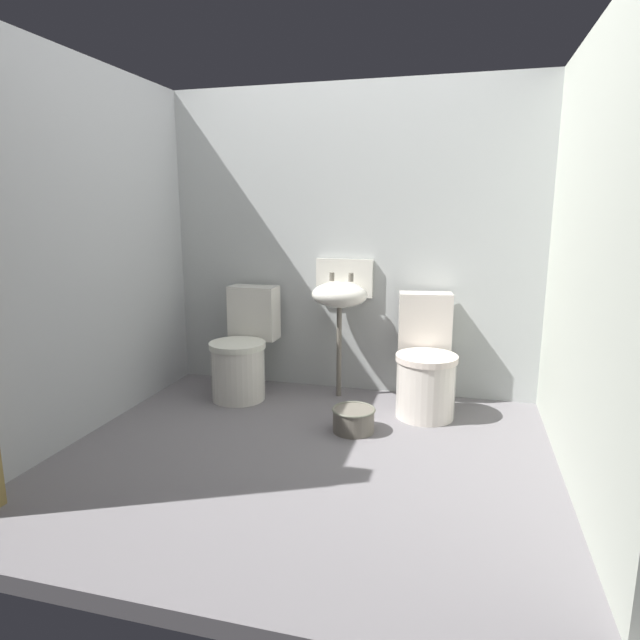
{
  "coord_description": "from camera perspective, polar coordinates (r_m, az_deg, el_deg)",
  "views": [
    {
      "loc": [
        0.8,
        -2.74,
        1.35
      ],
      "look_at": [
        0.0,
        0.28,
        0.7
      ],
      "focal_mm": 30.25,
      "sensor_mm": 36.0,
      "label": 1
    }
  ],
  "objects": [
    {
      "name": "toilet_right",
      "position": [
        3.67,
        11.08,
        -4.78
      ],
      "size": [
        0.45,
        0.64,
        0.78
      ],
      "rotation": [
        0.0,
        0.0,
        3.27
      ],
      "color": "silver",
      "rests_on": "ground"
    },
    {
      "name": "wall_back",
      "position": [
        4.0,
        3.3,
        8.23
      ],
      "size": [
        3.11,
        0.1,
        2.21
      ],
      "primitive_type": "cube",
      "color": "#ACB0AE",
      "rests_on": "ground"
    },
    {
      "name": "bucket",
      "position": [
        3.37,
        3.57,
        -10.42
      ],
      "size": [
        0.27,
        0.27,
        0.15
      ],
      "color": "#686157",
      "rests_on": "ground"
    },
    {
      "name": "toilet_left",
      "position": [
        3.96,
        -8.15,
        -3.44
      ],
      "size": [
        0.42,
        0.6,
        0.78
      ],
      "rotation": [
        0.0,
        0.0,
        3.1
      ],
      "color": "silver",
      "rests_on": "ground"
    },
    {
      "name": "wall_left",
      "position": [
        3.6,
        -23.1,
        6.94
      ],
      "size": [
        0.1,
        2.44,
        2.21
      ],
      "primitive_type": "cube",
      "color": "#A7AAAC",
      "rests_on": "ground"
    },
    {
      "name": "sink",
      "position": [
        3.84,
        2.16,
        2.81
      ],
      "size": [
        0.42,
        0.35,
        0.99
      ],
      "color": "#686157",
      "rests_on": "ground"
    },
    {
      "name": "ground_plane",
      "position": [
        3.18,
        -1.33,
        -14.21
      ],
      "size": [
        3.11,
        2.64,
        0.08
      ],
      "primitive_type": "cube",
      "color": "slate"
    },
    {
      "name": "wall_right",
      "position": [
        2.92,
        26.87,
        5.69
      ],
      "size": [
        0.1,
        2.44,
        2.21
      ],
      "primitive_type": "cube",
      "color": "#AEB4A6",
      "rests_on": "ground"
    }
  ]
}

